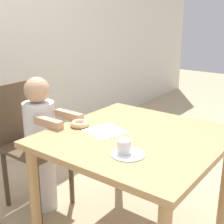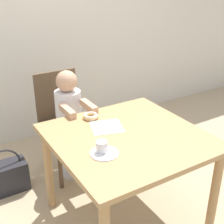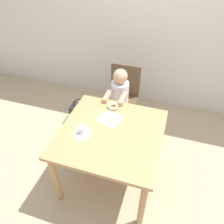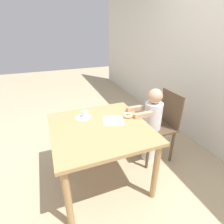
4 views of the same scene
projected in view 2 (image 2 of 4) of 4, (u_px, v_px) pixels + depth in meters
The scene contains 10 objects.
ground_plane at pixel (126, 217), 2.34m from camera, with size 12.00×12.00×0.00m, color tan.
wall_back at pixel (38, 19), 3.06m from camera, with size 8.00×0.05×2.50m.
dining_table at pixel (127, 148), 2.08m from camera, with size 0.96×0.96×0.70m.
chair at pixel (64, 123), 2.72m from camera, with size 0.38×0.42×0.90m.
child_figure at pixel (70, 125), 2.61m from camera, with size 0.23×0.41×0.98m.
donut at pixel (91, 116), 2.27m from camera, with size 0.11×0.11×0.04m.
napkin at pixel (107, 127), 2.15m from camera, with size 0.26×0.26×0.00m.
handbag at pixel (6, 177), 2.57m from camera, with size 0.35×0.18×0.39m.
cup at pixel (102, 147), 1.84m from camera, with size 0.07×0.07×0.07m.
plate at pixel (104, 153), 1.84m from camera, with size 0.17×0.17×0.01m.
Camera 2 is at (-1.02, -1.48, 1.70)m, focal length 50.00 mm.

